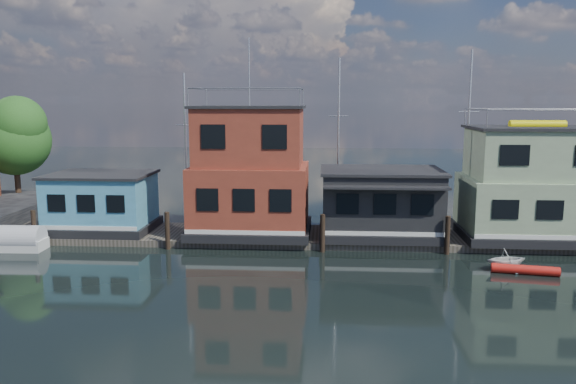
# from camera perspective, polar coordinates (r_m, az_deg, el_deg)

# --- Properties ---
(ground) EXTENTS (160.00, 160.00, 0.00)m
(ground) POSITION_cam_1_polar(r_m,az_deg,el_deg) (23.92, 13.18, -11.99)
(ground) COLOR black
(ground) RESTS_ON ground
(dock) EXTENTS (48.00, 5.00, 0.40)m
(dock) POSITION_cam_1_polar(r_m,az_deg,el_deg) (35.22, 10.10, -4.61)
(dock) COLOR #595147
(dock) RESTS_ON ground
(houseboat_blue) EXTENTS (6.40, 4.90, 3.66)m
(houseboat_blue) POSITION_cam_1_polar(r_m,az_deg,el_deg) (37.37, -18.42, -1.00)
(houseboat_blue) COLOR black
(houseboat_blue) RESTS_ON dock
(houseboat_red) EXTENTS (7.40, 5.90, 11.86)m
(houseboat_red) POSITION_cam_1_polar(r_m,az_deg,el_deg) (34.60, -3.86, 1.85)
(houseboat_red) COLOR black
(houseboat_red) RESTS_ON dock
(houseboat_dark) EXTENTS (7.40, 6.10, 4.06)m
(houseboat_dark) POSITION_cam_1_polar(r_m,az_deg,el_deg) (34.69, 9.38, -1.06)
(houseboat_dark) COLOR black
(houseboat_dark) RESTS_ON dock
(houseboat_green) EXTENTS (8.40, 5.90, 7.03)m
(houseboat_green) POSITION_cam_1_polar(r_m,az_deg,el_deg) (36.51, 23.63, 0.60)
(houseboat_green) COLOR black
(houseboat_green) RESTS_ON dock
(pilings) EXTENTS (42.28, 0.28, 2.20)m
(pilings) POSITION_cam_1_polar(r_m,az_deg,el_deg) (32.27, 10.08, -4.25)
(pilings) COLOR #2D2116
(pilings) RESTS_ON ground
(background_masts) EXTENTS (36.40, 0.16, 12.00)m
(background_masts) POSITION_cam_1_polar(r_m,az_deg,el_deg) (41.01, 16.06, 4.71)
(background_masts) COLOR silver
(background_masts) RESTS_ON ground
(red_kayak) EXTENTS (3.24, 1.00, 0.47)m
(red_kayak) POSITION_cam_1_polar(r_m,az_deg,el_deg) (30.61, 22.95, -7.29)
(red_kayak) COLOR red
(red_kayak) RESTS_ON ground
(dinghy_white) EXTENTS (2.53, 2.32, 1.12)m
(dinghy_white) POSITION_cam_1_polar(r_m,az_deg,el_deg) (30.96, 21.29, -6.37)
(dinghy_white) COLOR white
(dinghy_white) RESTS_ON ground
(tarp_runabout) EXTENTS (3.87, 1.67, 1.55)m
(tarp_runabout) POSITION_cam_1_polar(r_m,az_deg,el_deg) (36.30, -26.31, -4.42)
(tarp_runabout) COLOR silver
(tarp_runabout) RESTS_ON ground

